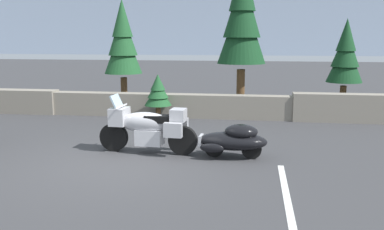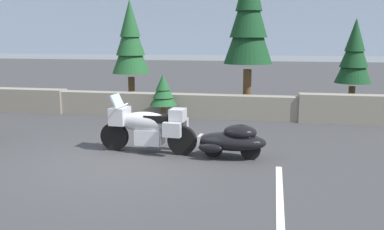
{
  "view_description": "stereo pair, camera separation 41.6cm",
  "coord_description": "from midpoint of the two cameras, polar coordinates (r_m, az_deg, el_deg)",
  "views": [
    {
      "loc": [
        2.78,
        -8.3,
        2.62
      ],
      "look_at": [
        1.37,
        1.21,
        0.85
      ],
      "focal_mm": 39.57,
      "sensor_mm": 36.0,
      "label": 1
    },
    {
      "loc": [
        3.19,
        -8.23,
        2.62
      ],
      "look_at": [
        1.37,
        1.21,
        0.85
      ],
      "focal_mm": 39.57,
      "sensor_mm": 36.0,
      "label": 2
    }
  ],
  "objects": [
    {
      "name": "pine_sapling_near",
      "position": [
        13.5,
        -5.5,
        3.16
      ],
      "size": [
        0.86,
        0.86,
        1.48
      ],
      "color": "brown",
      "rests_on": "ground"
    },
    {
      "name": "pine_tree_secondary",
      "position": [
        15.93,
        -10.08,
        9.85
      ],
      "size": [
        1.39,
        1.39,
        4.0
      ],
      "color": "brown",
      "rests_on": "ground"
    },
    {
      "name": "touring_motorcycle",
      "position": [
        9.7,
        -7.28,
        -1.54
      ],
      "size": [
        2.31,
        0.82,
        1.33
      ],
      "color": "black",
      "rests_on": "ground"
    },
    {
      "name": "distant_ridgeline",
      "position": [
        103.79,
        6.97,
        13.31
      ],
      "size": [
        240.0,
        80.0,
        16.0
      ],
      "primitive_type": "cube",
      "color": "#99A8BF",
      "rests_on": "ground"
    },
    {
      "name": "pine_tree_tall",
      "position": [
        14.75,
        5.94,
        13.1
      ],
      "size": [
        1.65,
        1.65,
        5.31
      ],
      "color": "brown",
      "rests_on": "ground"
    },
    {
      "name": "parking_stripe_marker",
      "position": [
        7.26,
        11.04,
        -10.88
      ],
      "size": [
        0.12,
        3.6,
        0.01
      ],
      "primitive_type": "cube",
      "color": "silver",
      "rests_on": "ground"
    },
    {
      "name": "car_shaped_trailer",
      "position": [
        9.3,
        4.31,
        -3.33
      ],
      "size": [
        2.22,
        0.81,
        0.76
      ],
      "color": "black",
      "rests_on": "ground"
    },
    {
      "name": "ground_plane",
      "position": [
        9.17,
        -11.02,
        -6.37
      ],
      "size": [
        80.0,
        80.0,
        0.0
      ],
      "primitive_type": "plane",
      "color": "#38383A"
    },
    {
      "name": "stone_guard_wall",
      "position": [
        14.1,
        -3.88,
        1.4
      ],
      "size": [
        24.0,
        0.61,
        0.89
      ],
      "color": "gray",
      "rests_on": "ground"
    },
    {
      "name": "pine_tree_far_right",
      "position": [
        15.69,
        19.27,
        7.76
      ],
      "size": [
        1.24,
        1.24,
        3.27
      ],
      "color": "brown",
      "rests_on": "ground"
    }
  ]
}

